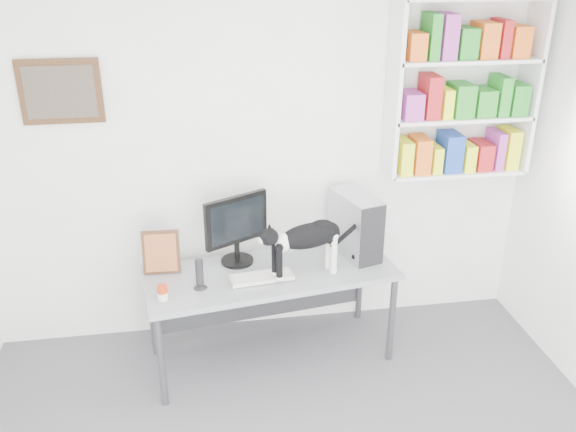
{
  "coord_description": "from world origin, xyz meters",
  "views": [
    {
      "loc": [
        -0.47,
        -2.13,
        2.77
      ],
      "look_at": [
        0.12,
        1.53,
        1.11
      ],
      "focal_mm": 38.0,
      "sensor_mm": 36.0,
      "label": 1
    }
  ],
  "objects_px": {
    "bookshelf": "(463,89)",
    "pc_tower": "(355,224)",
    "monitor": "(236,229)",
    "cat": "(307,249)",
    "speaker": "(200,274)",
    "desk": "(271,315)",
    "leaning_print": "(161,251)",
    "keyboard": "(262,277)",
    "soup_can": "(163,293)"
  },
  "relations": [
    {
      "from": "bookshelf",
      "to": "pc_tower",
      "type": "bearing_deg",
      "value": -168.23
    },
    {
      "from": "monitor",
      "to": "cat",
      "type": "relative_size",
      "value": 0.79
    },
    {
      "from": "monitor",
      "to": "speaker",
      "type": "relative_size",
      "value": 2.4
    },
    {
      "from": "desk",
      "to": "leaning_print",
      "type": "bearing_deg",
      "value": 163.65
    },
    {
      "from": "keyboard",
      "to": "speaker",
      "type": "xyz_separation_m",
      "value": [
        -0.41,
        -0.05,
        0.09
      ]
    },
    {
      "from": "keyboard",
      "to": "pc_tower",
      "type": "bearing_deg",
      "value": 14.36
    },
    {
      "from": "bookshelf",
      "to": "speaker",
      "type": "relative_size",
      "value": 5.79
    },
    {
      "from": "pc_tower",
      "to": "soup_can",
      "type": "bearing_deg",
      "value": -178.34
    },
    {
      "from": "keyboard",
      "to": "cat",
      "type": "xyz_separation_m",
      "value": [
        0.31,
        -0.0,
        0.18
      ]
    },
    {
      "from": "keyboard",
      "to": "soup_can",
      "type": "height_order",
      "value": "soup_can"
    },
    {
      "from": "pc_tower",
      "to": "cat",
      "type": "relative_size",
      "value": 0.7
    },
    {
      "from": "pc_tower",
      "to": "bookshelf",
      "type": "bearing_deg",
      "value": -4.08
    },
    {
      "from": "desk",
      "to": "pc_tower",
      "type": "relative_size",
      "value": 3.77
    },
    {
      "from": "bookshelf",
      "to": "keyboard",
      "type": "height_order",
      "value": "bookshelf"
    },
    {
      "from": "pc_tower",
      "to": "speaker",
      "type": "xyz_separation_m",
      "value": [
        -1.12,
        -0.32,
        -0.12
      ]
    },
    {
      "from": "soup_can",
      "to": "cat",
      "type": "distance_m",
      "value": 0.98
    },
    {
      "from": "monitor",
      "to": "speaker",
      "type": "height_order",
      "value": "monitor"
    },
    {
      "from": "desk",
      "to": "keyboard",
      "type": "height_order",
      "value": "keyboard"
    },
    {
      "from": "pc_tower",
      "to": "cat",
      "type": "xyz_separation_m",
      "value": [
        -0.4,
        -0.28,
        -0.03
      ]
    },
    {
      "from": "monitor",
      "to": "leaning_print",
      "type": "height_order",
      "value": "monitor"
    },
    {
      "from": "bookshelf",
      "to": "keyboard",
      "type": "bearing_deg",
      "value": -163.63
    },
    {
      "from": "bookshelf",
      "to": "desk",
      "type": "xyz_separation_m",
      "value": [
        -1.41,
        -0.33,
        -1.49
      ]
    },
    {
      "from": "leaning_print",
      "to": "keyboard",
      "type": "bearing_deg",
      "value": -15.28
    },
    {
      "from": "bookshelf",
      "to": "pc_tower",
      "type": "xyz_separation_m",
      "value": [
        -0.77,
        -0.16,
        -0.91
      ]
    },
    {
      "from": "keyboard",
      "to": "pc_tower",
      "type": "height_order",
      "value": "pc_tower"
    },
    {
      "from": "keyboard",
      "to": "leaning_print",
      "type": "relative_size",
      "value": 1.36
    },
    {
      "from": "cat",
      "to": "soup_can",
      "type": "bearing_deg",
      "value": 173.59
    },
    {
      "from": "leaning_print",
      "to": "soup_can",
      "type": "relative_size",
      "value": 3.22
    },
    {
      "from": "monitor",
      "to": "leaning_print",
      "type": "xyz_separation_m",
      "value": [
        -0.52,
        -0.06,
        -0.1
      ]
    },
    {
      "from": "desk",
      "to": "keyboard",
      "type": "distance_m",
      "value": 0.39
    },
    {
      "from": "pc_tower",
      "to": "desk",
      "type": "bearing_deg",
      "value": 179.11
    },
    {
      "from": "soup_can",
      "to": "desk",
      "type": "bearing_deg",
      "value": 19.68
    },
    {
      "from": "speaker",
      "to": "cat",
      "type": "relative_size",
      "value": 0.33
    },
    {
      "from": "leaning_print",
      "to": "cat",
      "type": "relative_size",
      "value": 0.48
    },
    {
      "from": "pc_tower",
      "to": "leaning_print",
      "type": "xyz_separation_m",
      "value": [
        -1.37,
        -0.06,
        -0.07
      ]
    },
    {
      "from": "soup_can",
      "to": "leaning_print",
      "type": "bearing_deg",
      "value": 91.92
    },
    {
      "from": "monitor",
      "to": "soup_can",
      "type": "xyz_separation_m",
      "value": [
        -0.51,
        -0.42,
        -0.21
      ]
    },
    {
      "from": "leaning_print",
      "to": "soup_can",
      "type": "xyz_separation_m",
      "value": [
        0.01,
        -0.36,
        -0.11
      ]
    },
    {
      "from": "monitor",
      "to": "leaning_print",
      "type": "relative_size",
      "value": 1.65
    },
    {
      "from": "leaning_print",
      "to": "pc_tower",
      "type": "bearing_deg",
      "value": 5.14
    },
    {
      "from": "desk",
      "to": "soup_can",
      "type": "bearing_deg",
      "value": -168.41
    },
    {
      "from": "pc_tower",
      "to": "leaning_print",
      "type": "bearing_deg",
      "value": 166.81
    },
    {
      "from": "bookshelf",
      "to": "speaker",
      "type": "height_order",
      "value": "bookshelf"
    },
    {
      "from": "desk",
      "to": "monitor",
      "type": "distance_m",
      "value": 0.67
    },
    {
      "from": "cat",
      "to": "bookshelf",
      "type": "bearing_deg",
      "value": 5.15
    },
    {
      "from": "monitor",
      "to": "cat",
      "type": "xyz_separation_m",
      "value": [
        0.45,
        -0.27,
        -0.06
      ]
    },
    {
      "from": "desk",
      "to": "bookshelf",
      "type": "bearing_deg",
      "value": 5.13
    },
    {
      "from": "monitor",
      "to": "cat",
      "type": "bearing_deg",
      "value": -58.59
    },
    {
      "from": "keyboard",
      "to": "leaning_print",
      "type": "height_order",
      "value": "leaning_print"
    },
    {
      "from": "leaning_print",
      "to": "soup_can",
      "type": "distance_m",
      "value": 0.38
    }
  ]
}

